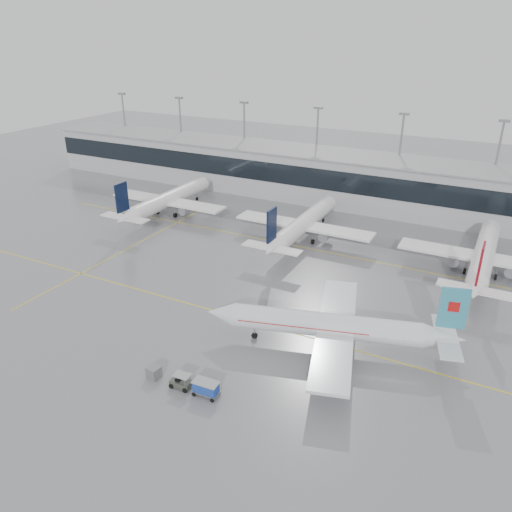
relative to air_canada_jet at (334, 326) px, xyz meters
The scene contains 15 objects.
ground 19.24m from the air_canada_jet, behind, with size 320.00×320.00×0.00m, color gray.
taxi_line_main 19.24m from the air_canada_jet, behind, with size 120.00×0.25×0.01m, color gold.
taxi_line_north 36.34m from the air_canada_jet, 121.49° to the left, with size 120.00×0.25×0.01m, color gold.
taxi_line_cross 51.52m from the air_canada_jet, 162.04° to the left, with size 0.25×60.00×0.01m, color gold.
terminal 65.67m from the air_canada_jet, 106.74° to the left, with size 180.00×15.00×12.00m, color #A7A7AB.
terminal_glass 58.57m from the air_canada_jet, 108.87° to the left, with size 180.00×0.20×5.00m, color black.
terminal_roof 66.20m from the air_canada_jet, 106.74° to the left, with size 182.00×16.00×0.40m, color gray.
light_masts 72.07m from the air_canada_jet, 105.35° to the left, with size 156.40×1.00×22.60m.
air_canada_jet is the anchor object (origin of this frame).
parked_jet_b 64.01m from the air_canada_jet, 147.35° to the left, with size 29.64×36.96×11.72m.
parked_jet_c 39.37m from the air_canada_jet, 118.69° to the left, with size 29.64×36.96×11.72m.
parked_jet_d 38.11m from the air_canada_jet, 65.00° to the left, with size 29.64×36.96×11.72m.
baggage_tug 22.06m from the air_canada_jet, 129.59° to the right, with size 4.02×1.79×1.94m.
baggage_cart 19.78m from the air_canada_jet, 121.81° to the right, with size 3.29×1.95×1.98m.
gse_unit 24.96m from the air_canada_jet, 137.07° to the right, with size 1.56×1.45×1.56m, color slate.
Camera 1 is at (36.39, -57.70, 40.87)m, focal length 35.00 mm.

